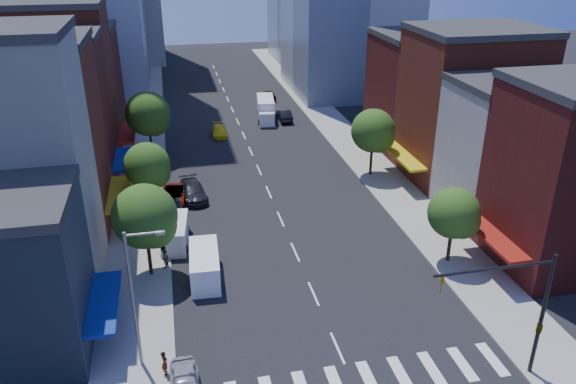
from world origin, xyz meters
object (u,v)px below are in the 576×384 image
Objects in this scene: cargo_van_far at (175,234)px; taxi at (219,131)px; cargo_van_near at (205,266)px; traffic_car_oncoming at (284,115)px; traffic_car_far at (269,95)px; parked_car_second at (174,209)px; parked_car_third at (173,196)px; box_truck at (266,110)px; pedestrian_far at (164,257)px; pedestrian_near at (165,363)px; parked_car_rear at (193,191)px.

cargo_van_far reaches higher than taxi.
cargo_van_near is 40.08m from traffic_car_oncoming.
traffic_car_far is at bearing 75.92° from cargo_van_far.
cargo_van_far is (-0.01, -5.44, 0.38)m from parked_car_second.
parked_car_second is at bearing -82.60° from parked_car_third.
cargo_van_far is 35.48m from box_truck.
traffic_car_far is (9.45, 16.09, 0.06)m from taxi.
pedestrian_far is (-1.00, -8.98, 0.39)m from parked_car_second.
pedestrian_far is (0.10, 11.94, 0.11)m from pedestrian_near.
cargo_van_far is at bearing 112.03° from cargo_van_near.
pedestrian_far is at bearing 68.00° from traffic_car_far.
cargo_van_far reaches higher than pedestrian_far.
parked_car_second is 0.74× the size of cargo_van_near.
taxi is 18.66m from traffic_car_far.
traffic_car_oncoming is at bearing -13.72° from box_truck.
taxi is 31.60m from pedestrian_far.
pedestrian_far reaches higher than taxi.
parked_car_rear is at bearing -174.23° from pedestrian_far.
taxi is 10.64m from traffic_car_oncoming.
pedestrian_far is (-1.03, -11.66, 0.32)m from parked_car_third.
parked_car_rear is at bearing -10.15° from pedestrian_near.
taxi is 2.78× the size of pedestrian_near.
parked_car_second is at bearing 65.06° from traffic_car_far.
traffic_car_oncoming is at bearing 28.83° from taxi.
traffic_car_far is 0.54× the size of box_truck.
parked_car_rear is at bearing -108.20° from box_truck.
cargo_van_far is 46.09m from traffic_car_far.
parked_car_second is at bearing -166.97° from pedestrian_far.
traffic_car_far is (13.86, 34.42, -0.08)m from parked_car_rear.
parked_car_second is at bearing -5.89° from pedestrian_near.
cargo_van_far is at bearing 64.91° from traffic_car_oncoming.
parked_car_rear is 0.99× the size of cargo_van_near.
box_truck is (11.51, 38.51, 0.28)m from cargo_van_near.
pedestrian_near is (-1.12, -23.60, 0.21)m from parked_car_third.
taxi is at bearing 27.60° from traffic_car_oncoming.
cargo_van_near reaches higher than parked_car_third.
parked_car_second is 0.87× the size of traffic_car_oncoming.
parked_car_third is 28.58m from traffic_car_oncoming.
cargo_van_far is at bearing -82.32° from parked_car_third.
parked_car_second is 30.52m from box_truck.
box_truck is at bearing 76.03° from cargo_van_near.
parked_car_rear is (2.00, 3.41, 0.11)m from parked_car_second.
cargo_van_far is (-2.01, 5.72, -0.08)m from cargo_van_near.
traffic_car_oncoming is at bearing -22.72° from pedestrian_near.
pedestrian_far reaches higher than parked_car_second.
taxi is at bearing 67.63° from parked_car_second.
parked_car_third is 38.55m from traffic_car_far.
cargo_van_near is 1.16× the size of traffic_car_oncoming.
parked_car_second is at bearing -128.06° from parked_car_rear.
parked_car_second is 2.69m from parked_car_third.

